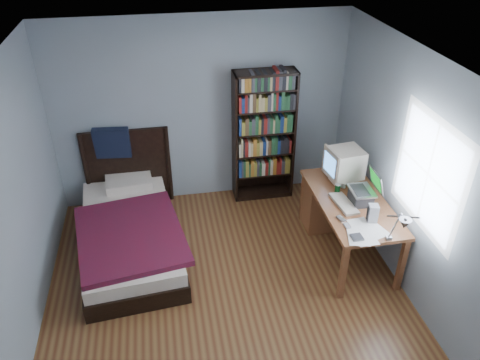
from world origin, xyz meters
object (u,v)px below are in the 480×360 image
(desk_lamp, at_px, (403,225))
(soda_can, at_px, (337,189))
(laptop, at_px, (363,194))
(keyboard, at_px, (344,204))
(bed, at_px, (130,228))
(crt_monitor, at_px, (344,164))
(bookshelf, at_px, (264,137))
(desk, at_px, (336,203))
(speaker, at_px, (373,213))

(desk_lamp, distance_m, soda_can, 1.30)
(laptop, xyz_separation_m, keyboard, (-0.21, -0.01, -0.09))
(desk_lamp, bearing_deg, bed, 146.84)
(crt_monitor, xyz_separation_m, bed, (-2.56, 0.17, -0.72))
(laptop, distance_m, bookshelf, 1.65)
(laptop, height_order, desk_lamp, desk_lamp)
(crt_monitor, height_order, keyboard, crt_monitor)
(soda_can, bearing_deg, laptop, -47.93)
(desk, relative_size, crt_monitor, 3.48)
(desk, xyz_separation_m, desk_lamp, (-0.01, -1.47, 0.78))
(crt_monitor, distance_m, laptop, 0.48)
(desk, relative_size, bookshelf, 0.84)
(desk, distance_m, crt_monitor, 0.56)
(desk_lamp, relative_size, soda_can, 5.21)
(desk, height_order, keyboard, keyboard)
(speaker, height_order, soda_can, speaker)
(soda_can, bearing_deg, keyboard, -92.40)
(desk, relative_size, keyboard, 3.49)
(crt_monitor, xyz_separation_m, soda_can, (-0.14, -0.23, -0.19))
(soda_can, bearing_deg, speaker, -73.50)
(speaker, xyz_separation_m, bed, (-2.58, 0.98, -0.58))
(desk_lamp, xyz_separation_m, keyboard, (-0.11, 1.00, -0.44))
(desk_lamp, bearing_deg, crt_monitor, 88.17)
(desk, distance_m, keyboard, 0.59)
(desk_lamp, xyz_separation_m, bookshelf, (-0.69, 2.45, -0.28))
(bed, bearing_deg, soda_can, -9.50)
(bookshelf, bearing_deg, crt_monitor, -53.10)
(bookshelf, bearing_deg, desk_lamp, -74.20)
(crt_monitor, relative_size, soda_can, 3.98)
(crt_monitor, bearing_deg, desk_lamp, -91.83)
(desk, distance_m, bookshelf, 1.30)
(bookshelf, height_order, bed, bookshelf)
(bookshelf, distance_m, bed, 2.09)
(speaker, distance_m, bed, 2.82)
(keyboard, height_order, soda_can, soda_can)
(keyboard, distance_m, bookshelf, 1.58)
(desk_lamp, distance_m, keyboard, 1.10)
(desk, distance_m, desk_lamp, 1.67)
(desk, relative_size, bed, 0.68)
(soda_can, bearing_deg, desk, 65.32)
(desk, xyz_separation_m, bookshelf, (-0.70, 0.98, 0.49))
(keyboard, relative_size, bed, 0.19)
(desk, bearing_deg, bookshelf, 125.82)
(desk, xyz_separation_m, laptop, (0.09, -0.46, 0.43))
(laptop, bearing_deg, bed, 166.46)
(speaker, bearing_deg, desk, 106.98)
(keyboard, bearing_deg, bookshelf, 105.60)
(speaker, bearing_deg, soda_can, 119.23)
(soda_can, bearing_deg, bookshelf, 116.11)
(laptop, distance_m, bed, 2.75)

